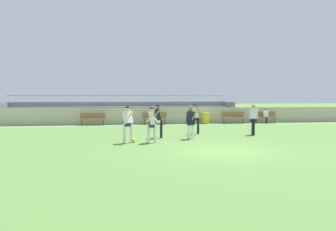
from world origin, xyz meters
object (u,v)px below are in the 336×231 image
at_px(player_white_challenging, 128,121).
at_px(player_dark_overlapping, 191,120).
at_px(bleacher_stand, 122,111).
at_px(bench_far_right, 155,117).
at_px(player_white_on_ball, 253,117).
at_px(soccer_ball, 133,140).
at_px(trash_bin, 206,118).
at_px(spectator_seated, 266,114).
at_px(player_white_wide_right, 195,116).
at_px(player_dark_dropping_back, 158,118).
at_px(player_white_trailing_run, 152,122).
at_px(bench_centre_sideline, 93,118).
at_px(bench_near_bin, 233,116).
at_px(bench_far_left, 265,116).

xyz_separation_m(player_white_challenging, player_dark_overlapping, (3.17, 1.10, -0.05)).
distance_m(bleacher_stand, player_dark_overlapping, 12.44).
height_order(bench_far_right, player_white_on_ball, player_white_on_ball).
distance_m(player_white_on_ball, soccer_ball, 7.13).
bearing_deg(trash_bin, bleacher_stand, 155.40).
height_order(spectator_seated, soccer_ball, spectator_seated).
distance_m(player_white_wide_right, player_dark_dropping_back, 2.81).
bearing_deg(bleacher_stand, player_dark_dropping_back, -82.71).
xyz_separation_m(player_dark_dropping_back, soccer_ball, (-1.37, -1.63, -0.90)).
distance_m(trash_bin, player_white_trailing_run, 11.66).
xyz_separation_m(bench_centre_sideline, player_dark_dropping_back, (3.65, -8.47, 0.46)).
height_order(bench_far_right, player_white_challenging, player_white_challenging).
height_order(bench_near_bin, soccer_ball, bench_near_bin).
relative_size(bench_far_left, soccer_ball, 8.18).
relative_size(bench_near_bin, soccer_ball, 8.18).
height_order(bleacher_stand, bench_near_bin, bleacher_stand).
xyz_separation_m(bench_far_left, player_white_challenging, (-11.17, -10.17, 0.45)).
distance_m(spectator_seated, player_white_wide_right, 9.92).
height_order(spectator_seated, player_dark_overlapping, player_dark_overlapping).
height_order(bench_far_left, player_dark_overlapping, player_dark_overlapping).
bearing_deg(soccer_ball, player_dark_dropping_back, 49.93).
height_order(trash_bin, player_white_wide_right, player_white_wide_right).
xyz_separation_m(bench_far_right, player_dark_dropping_back, (-0.87, -8.47, 0.46)).
bearing_deg(bench_far_left, player_dark_dropping_back, -138.49).
xyz_separation_m(player_dark_dropping_back, player_white_on_ball, (5.34, 0.62, -0.04)).
height_order(player_dark_dropping_back, player_white_on_ball, player_dark_dropping_back).
relative_size(bench_centre_sideline, soccer_ball, 8.18).
xyz_separation_m(bench_far_left, player_dark_overlapping, (-8.00, -9.07, 0.40)).
height_order(bleacher_stand, player_dark_dropping_back, bleacher_stand).
bearing_deg(player_white_challenging, bench_near_bin, 49.84).
bearing_deg(bench_far_left, trash_bin, 178.54).
xyz_separation_m(bench_far_right, trash_bin, (3.95, 0.12, -0.11)).
height_order(bench_centre_sideline, player_dark_overlapping, player_dark_overlapping).
bearing_deg(spectator_seated, player_white_wide_right, -136.91).
xyz_separation_m(spectator_seated, player_white_trailing_run, (-10.09, -10.12, 0.26)).
distance_m(bleacher_stand, trash_bin, 6.94).
bearing_deg(bleacher_stand, bench_centre_sideline, -126.01).
bearing_deg(bench_centre_sideline, player_dark_overlapping, -60.09).
xyz_separation_m(player_white_trailing_run, soccer_ball, (-0.85, 0.14, -0.85)).
xyz_separation_m(trash_bin, player_white_challenging, (-6.43, -10.29, 0.56)).
height_order(player_dark_dropping_back, player_dark_overlapping, player_dark_dropping_back).
bearing_deg(spectator_seated, soccer_ball, -137.62).
bearing_deg(bleacher_stand, spectator_seated, -15.77).
xyz_separation_m(player_white_trailing_run, player_dark_overlapping, (2.08, 1.17, -0.01)).
bearing_deg(trash_bin, bench_far_right, -178.25).
bearing_deg(bench_near_bin, bench_centre_sideline, 180.00).
height_order(bench_far_right, player_dark_dropping_back, player_dark_dropping_back).
distance_m(bench_centre_sideline, player_dark_dropping_back, 9.23).
relative_size(trash_bin, player_white_challenging, 0.52).
relative_size(bleacher_stand, player_dark_dropping_back, 10.89).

